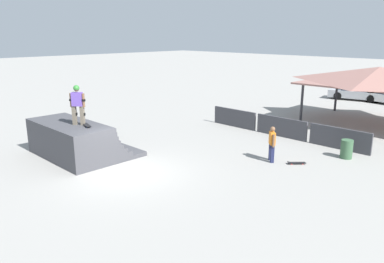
{
  "coord_description": "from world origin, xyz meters",
  "views": [
    {
      "loc": [
        11.81,
        -8.17,
        5.43
      ],
      "look_at": [
        -0.43,
        4.14,
        0.87
      ],
      "focal_mm": 35.0,
      "sensor_mm": 36.0,
      "label": 1
    }
  ],
  "objects_px": {
    "parked_car_silver": "(356,93)",
    "trash_bin": "(347,149)",
    "skateboard_on_deck": "(87,125)",
    "skater_on_deck": "(77,102)",
    "skateboard_on_ground": "(296,163)",
    "bystander_walking": "(272,142)"
  },
  "relations": [
    {
      "from": "skater_on_deck",
      "to": "parked_car_silver",
      "type": "relative_size",
      "value": 0.38
    },
    {
      "from": "skateboard_on_ground",
      "to": "parked_car_silver",
      "type": "bearing_deg",
      "value": -121.54
    },
    {
      "from": "bystander_walking",
      "to": "trash_bin",
      "type": "height_order",
      "value": "bystander_walking"
    },
    {
      "from": "bystander_walking",
      "to": "skateboard_on_ground",
      "type": "height_order",
      "value": "bystander_walking"
    },
    {
      "from": "bystander_walking",
      "to": "skateboard_on_ground",
      "type": "relative_size",
      "value": 2.24
    },
    {
      "from": "skater_on_deck",
      "to": "skateboard_on_deck",
      "type": "height_order",
      "value": "skater_on_deck"
    },
    {
      "from": "skateboard_on_deck",
      "to": "parked_car_silver",
      "type": "bearing_deg",
      "value": 101.42
    },
    {
      "from": "skateboard_on_deck",
      "to": "trash_bin",
      "type": "bearing_deg",
      "value": 63.03
    },
    {
      "from": "skater_on_deck",
      "to": "trash_bin",
      "type": "height_order",
      "value": "skater_on_deck"
    },
    {
      "from": "skateboard_on_deck",
      "to": "skateboard_on_ground",
      "type": "bearing_deg",
      "value": 58.58
    },
    {
      "from": "skater_on_deck",
      "to": "skateboard_on_deck",
      "type": "xyz_separation_m",
      "value": [
        0.5,
        0.09,
        -0.94
      ]
    },
    {
      "from": "skateboard_on_deck",
      "to": "trash_bin",
      "type": "relative_size",
      "value": 0.97
    },
    {
      "from": "trash_bin",
      "to": "bystander_walking",
      "type": "bearing_deg",
      "value": -128.16
    },
    {
      "from": "skater_on_deck",
      "to": "bystander_walking",
      "type": "height_order",
      "value": "skater_on_deck"
    },
    {
      "from": "skateboard_on_deck",
      "to": "parked_car_silver",
      "type": "xyz_separation_m",
      "value": [
        1.86,
        24.11,
        -1.04
      ]
    },
    {
      "from": "skateboard_on_ground",
      "to": "parked_car_silver",
      "type": "xyz_separation_m",
      "value": [
        -4.72,
        18.03,
        0.54
      ]
    },
    {
      "from": "skater_on_deck",
      "to": "skateboard_on_deck",
      "type": "distance_m",
      "value": 1.07
    },
    {
      "from": "skater_on_deck",
      "to": "trash_bin",
      "type": "xyz_separation_m",
      "value": [
        8.26,
        8.47,
        -2.16
      ]
    },
    {
      "from": "parked_car_silver",
      "to": "trash_bin",
      "type": "bearing_deg",
      "value": -80.35
    },
    {
      "from": "skateboard_on_deck",
      "to": "trash_bin",
      "type": "distance_m",
      "value": 11.49
    },
    {
      "from": "skateboard_on_deck",
      "to": "bystander_walking",
      "type": "bearing_deg",
      "value": 61.0
    },
    {
      "from": "skateboard_on_ground",
      "to": "parked_car_silver",
      "type": "distance_m",
      "value": 18.64
    }
  ]
}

